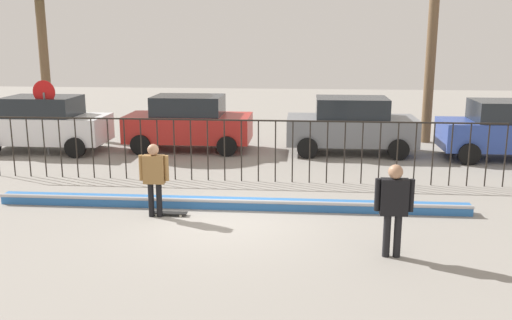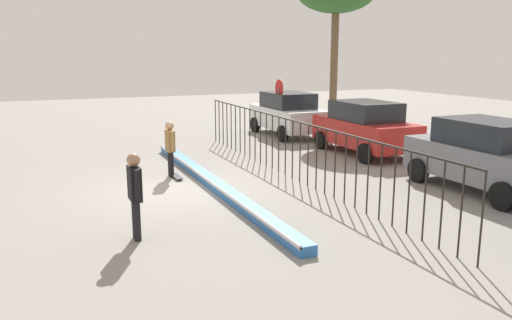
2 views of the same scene
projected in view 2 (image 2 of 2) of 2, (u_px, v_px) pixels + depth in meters
The scene contains 10 objects.
ground_plane at pixel (180, 190), 13.84m from camera, with size 60.00×60.00×0.00m, color gray.
bowl_coping_ledge at pixel (212, 182), 14.17m from camera, with size 11.00×0.41×0.27m.
perimeter_fence at pixel (293, 142), 14.93m from camera, with size 14.04×0.04×1.72m.
skateboarder at pixel (170, 144), 15.12m from camera, with size 0.67×0.25×1.65m.
skateboard at pixel (177, 176), 15.08m from camera, with size 0.80×0.20×0.07m.
camera_operator at pixel (135, 188), 9.96m from camera, with size 0.70×0.26×1.73m.
parked_car_white at pixel (288, 114), 22.77m from camera, with size 4.30×2.12×1.90m.
parked_car_red at pixel (365, 127), 18.59m from camera, with size 4.30×2.12×1.90m.
parked_car_gray at pixel (486, 155), 13.53m from camera, with size 4.30×2.12×1.90m.
stop_sign at pixel (279, 100), 22.05m from camera, with size 0.76×0.07×2.50m.
Camera 2 is at (13.12, -3.35, 3.61)m, focal length 36.17 mm.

